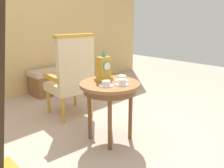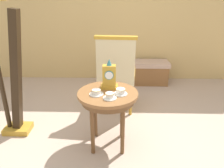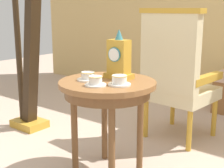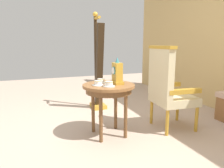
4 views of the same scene
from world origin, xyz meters
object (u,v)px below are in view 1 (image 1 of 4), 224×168
at_px(teacup_center, 122,79).
at_px(armchair, 72,75).
at_px(side_table, 110,90).
at_px(teacup_right, 122,82).
at_px(teacup_left, 106,84).
at_px(mantel_clock, 104,69).
at_px(window_bench, 59,80).

bearing_deg(teacup_center, armchair, 93.08).
height_order(side_table, teacup_right, teacup_right).
distance_m(side_table, teacup_left, 0.17).
height_order(teacup_left, teacup_right, teacup_right).
xyz_separation_m(teacup_left, mantel_clock, (0.13, 0.17, 0.11)).
height_order(mantel_clock, window_bench, mantel_clock).
relative_size(teacup_left, mantel_clock, 0.44).
xyz_separation_m(side_table, teacup_right, (0.03, -0.15, 0.11)).
relative_size(mantel_clock, armchair, 0.29).
relative_size(side_table, teacup_right, 4.85).
xyz_separation_m(teacup_center, window_bench, (0.44, 1.99, -0.47)).
bearing_deg(teacup_left, teacup_center, 3.31).
height_order(mantel_clock, armchair, armchair).
height_order(armchair, window_bench, armchair).
relative_size(armchair, window_bench, 1.09).
height_order(teacup_left, teacup_center, teacup_center).
relative_size(teacup_center, window_bench, 0.14).
bearing_deg(side_table, armchair, 83.94).
bearing_deg(armchair, teacup_left, -102.96).
distance_m(teacup_left, teacup_center, 0.25).
distance_m(teacup_center, armchair, 0.88).
height_order(teacup_right, teacup_center, teacup_center).
distance_m(teacup_left, mantel_clock, 0.24).
height_order(teacup_center, window_bench, teacup_center).
bearing_deg(window_bench, side_table, -106.38).
xyz_separation_m(side_table, window_bench, (0.57, 1.94, -0.36)).
relative_size(side_table, armchair, 0.59).
distance_m(mantel_clock, armchair, 0.75).
xyz_separation_m(teacup_center, armchair, (-0.05, 0.87, -0.10)).
bearing_deg(side_table, teacup_left, -151.52).
bearing_deg(mantel_clock, window_bench, 73.04).
bearing_deg(teacup_left, side_table, 28.48).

